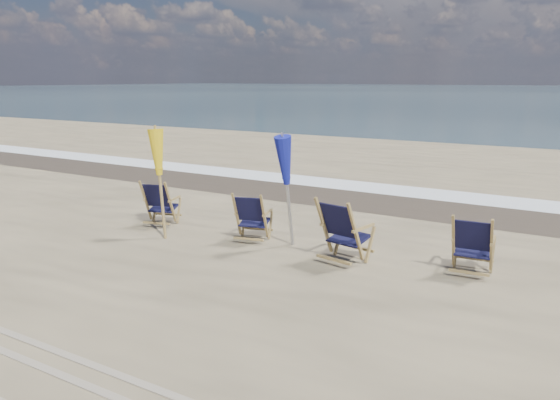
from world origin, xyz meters
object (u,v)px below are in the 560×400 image
Objects in this scene: beach_chair_2 at (355,235)px; beach_chair_3 at (491,248)px; beach_chair_1 at (264,218)px; umbrella_yellow at (159,158)px; umbrella_blue at (288,164)px; beach_chair_0 at (170,204)px.

beach_chair_2 is 2.01m from beach_chair_3.
umbrella_yellow is (-1.87, -0.64, 1.04)m from beach_chair_1.
beach_chair_2 is 0.55× the size of umbrella_yellow.
umbrella_yellow is 1.01× the size of umbrella_blue.
beach_chair_2 reaches higher than beach_chair_3.
beach_chair_3 is at bearing 2.98° from umbrella_blue.
beach_chair_3 is at bearing -152.27° from beach_chair_2.
beach_chair_3 is 5.88m from umbrella_yellow.
beach_chair_0 is 1.25m from umbrella_yellow.
beach_chair_2 reaches higher than beach_chair_1.
beach_chair_3 reaches higher than beach_chair_1.
beach_chair_1 is 2.23m from umbrella_yellow.
beach_chair_2 is at bearing 158.17° from beach_chair_0.
beach_chair_1 is at bearing 18.94° from umbrella_yellow.
umbrella_yellow reaches higher than beach_chair_0.
beach_chair_2 is 3.94m from umbrella_yellow.
umbrella_yellow is at bearing 4.39° from beach_chair_1.
beach_chair_3 is (3.86, 0.20, 0.01)m from beach_chair_1.
umbrella_yellow is at bearing 102.87° from beach_chair_0.
umbrella_yellow is (0.35, -0.62, 1.03)m from beach_chair_0.
beach_chair_1 is 0.47× the size of umbrella_yellow.
beach_chair_2 is at bearing -16.01° from umbrella_blue.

